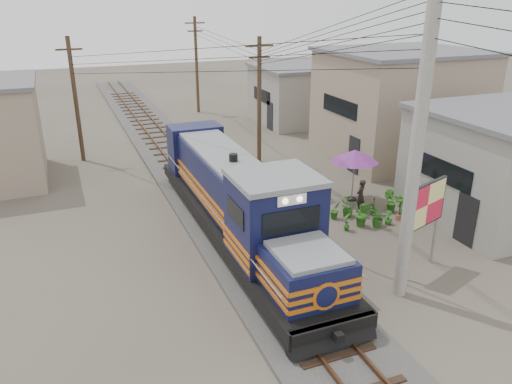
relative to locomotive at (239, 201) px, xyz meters
name	(u,v)px	position (x,y,z in m)	size (l,w,h in m)	color
ground	(295,308)	(0.00, -5.07, -1.63)	(120.00, 120.00, 0.00)	#473F35
ballast	(204,194)	(0.00, 4.93, -1.55)	(3.60, 70.00, 0.16)	#595651
track	(204,191)	(0.00, 4.93, -1.37)	(1.15, 70.00, 0.12)	#51331E
locomotive	(239,201)	(0.00, 0.00, 0.00)	(2.73, 14.86, 3.68)	black
utility_pole_main	(417,146)	(3.50, -5.57, 3.37)	(0.40, 0.40, 10.00)	#9E9B93
wooden_pole_mid	(259,98)	(4.50, 8.93, 2.05)	(1.60, 0.24, 7.00)	#4C3826
wooden_pole_far	(197,63)	(4.80, 22.93, 2.30)	(1.60, 0.24, 7.50)	#4C3826
wooden_pole_left	(75,98)	(-5.00, 12.93, 2.05)	(1.60, 0.24, 7.00)	#4C3826
power_lines	(204,35)	(-0.14, 3.42, 5.93)	(9.65, 19.00, 3.30)	black
shophouse_front	(509,164)	(11.50, -2.07, 0.73)	(7.35, 6.30, 4.70)	gray
shophouse_mid	(399,104)	(12.50, 6.93, 1.48)	(8.40, 7.35, 6.20)	gray
shophouse_back	(299,94)	(11.00, 16.93, 0.48)	(6.30, 6.30, 4.20)	gray
billboard	(426,207)	(5.01, -4.62, 0.80)	(2.06, 0.83, 3.31)	#99999E
market_umbrella	(355,156)	(6.34, 1.84, 0.55)	(2.53, 2.53, 2.47)	black
vendor	(361,196)	(5.94, 0.54, -0.87)	(0.55, 0.36, 1.51)	black
plant_nursery	(368,211)	(5.74, -0.36, -1.19)	(3.39, 2.29, 1.10)	#2B661D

